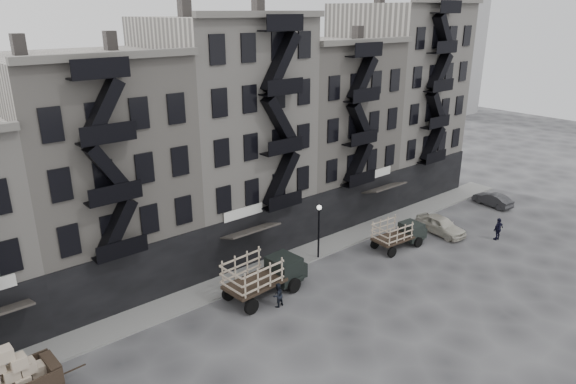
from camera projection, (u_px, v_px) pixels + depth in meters
ground at (312, 286)px, 34.38m from camera, size 140.00×140.00×0.00m
sidewalk at (277, 265)px, 37.06m from camera, size 55.00×2.50×0.15m
building_midwest at (96, 174)px, 32.91m from camera, size 10.00×11.35×16.20m
building_center at (226, 136)px, 38.62m from camera, size 10.00×11.35×18.20m
building_mideast at (322, 130)px, 45.00m from camera, size 10.00×11.35×16.20m
building_east at (396, 101)px, 50.55m from camera, size 10.00×11.35×19.20m
lamp_post at (319, 224)px, 37.14m from camera, size 0.36×0.36×4.28m
wagon at (10, 375)px, 23.08m from camera, size 4.12×2.36×3.40m
stake_truck_west at (264, 272)px, 32.72m from camera, size 5.96×2.76×2.92m
stake_truck_east at (399, 231)px, 39.49m from camera, size 4.82×2.25×2.36m
car_east at (441, 225)px, 42.16m from camera, size 2.20×4.54×1.49m
car_far at (493, 200)px, 48.19m from camera, size 1.78×3.89×1.24m
pedestrian_mid at (278, 295)px, 31.74m from camera, size 0.83×0.69×1.58m
policeman at (498, 229)px, 40.95m from camera, size 1.13×0.57×1.86m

